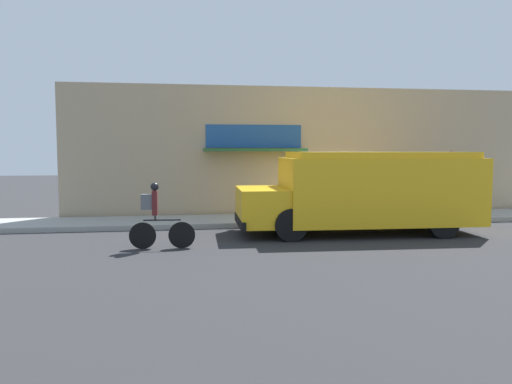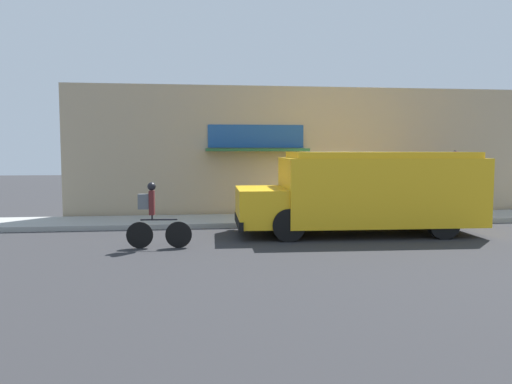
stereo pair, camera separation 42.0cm
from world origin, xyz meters
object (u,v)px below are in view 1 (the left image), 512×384
stop_sign_post (451,172)px  trash_bin (405,202)px  school_bus (366,190)px  cyclist (157,217)px

stop_sign_post → trash_bin: size_ratio=2.93×
school_bus → trash_bin: bearing=51.2°
school_bus → cyclist: (-5.72, -1.40, -0.44)m
school_bus → trash_bin: (2.55, 2.94, -0.68)m
school_bus → trash_bin: 3.95m
school_bus → stop_sign_post: (3.76, 2.09, 0.41)m
stop_sign_post → trash_bin: (-1.21, 0.85, -1.09)m
cyclist → stop_sign_post: (9.48, 3.49, 0.85)m
trash_bin → stop_sign_post: bearing=-35.1°
school_bus → trash_bin: school_bus is taller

